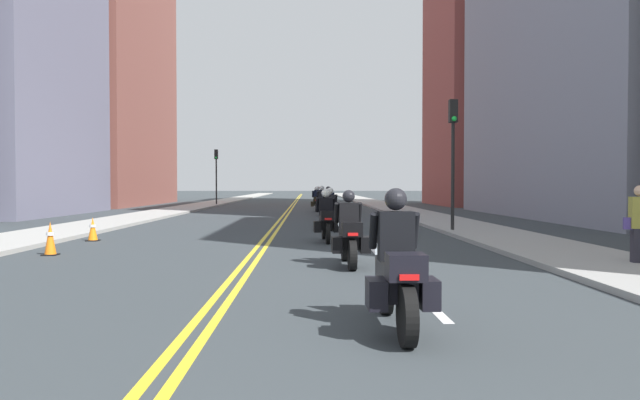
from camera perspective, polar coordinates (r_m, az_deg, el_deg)
ground_plane at (r=48.25m, az=-2.69°, el=-0.56°), size 264.00×264.00×0.00m
sidewalk_left at (r=49.00m, az=-11.32°, el=-0.49°), size 2.85×144.00×0.12m
sidewalk_right at (r=48.62m, az=6.02°, el=-0.48°), size 2.85×144.00×0.12m
centreline_yellow_inner at (r=48.25m, az=-2.83°, el=-0.56°), size 0.12×132.00×0.01m
centreline_yellow_outer at (r=48.25m, az=-2.54°, el=-0.56°), size 0.12×132.00×0.01m
lane_dashes_white at (r=29.30m, az=2.15°, el=-1.84°), size 0.14×56.40×0.01m
building_left_2 at (r=55.13m, az=-19.33°, el=14.94°), size 6.43×18.82×29.27m
building_right_2 at (r=53.65m, az=15.54°, el=16.85°), size 7.89×12.14×31.97m
motorcycle_0 at (r=6.81m, az=7.47°, el=-7.19°), size 0.76×2.22×1.64m
motorcycle_1 at (r=12.14m, az=2.84°, el=-3.49°), size 0.77×2.11×1.58m
motorcycle_2 at (r=17.32m, az=0.60°, el=-1.94°), size 0.78×2.12×1.57m
motorcycle_3 at (r=22.17m, az=1.00°, el=-1.20°), size 0.78×2.26×1.59m
motorcycle_4 at (r=27.27m, az=0.82°, el=-0.68°), size 0.77×2.18×1.63m
motorcycle_5 at (r=32.53m, az=0.21°, el=-0.36°), size 0.78×2.29×1.66m
motorcycle_6 at (r=37.39m, az=-0.33°, el=-0.14°), size 0.76×2.19×1.61m
motorcycle_7 at (r=42.61m, az=-0.17°, el=0.08°), size 0.76×2.22×1.62m
traffic_cone_0 at (r=15.46m, az=-24.71°, el=-3.41°), size 0.33×0.33×0.81m
traffic_cone_1 at (r=18.94m, az=-21.19°, el=-2.66°), size 0.35×0.35×0.71m
traffic_light_near at (r=21.11m, az=12.78°, el=5.57°), size 0.28×0.38×4.66m
traffic_light_far at (r=49.47m, az=-10.04°, el=3.18°), size 0.28×0.38×4.65m
pedestrian_0 at (r=13.44m, az=28.56°, el=-2.19°), size 0.50×0.27×1.67m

